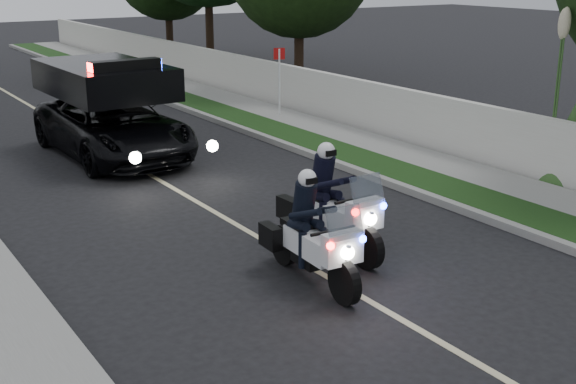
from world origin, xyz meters
The scene contains 14 objects.
ground centered at (0.00, 0.00, 0.00)m, with size 120.00×120.00×0.00m, color black.
curb_right centered at (4.10, 10.00, 0.07)m, with size 0.20×60.00×0.15m, color gray.
grass_verge centered at (4.80, 10.00, 0.08)m, with size 1.20×60.00×0.16m, color #193814.
sidewalk_right centered at (6.10, 10.00, 0.08)m, with size 1.40×60.00×0.16m, color gray.
property_wall centered at (7.10, 10.00, 0.75)m, with size 0.22×60.00×1.50m, color beige.
lane_marking centered at (0.00, 10.00, 0.00)m, with size 0.12×50.00×0.01m, color #BFB78C.
police_moto_left centered at (-0.32, 2.62, 0.00)m, with size 0.74×2.10×1.79m, color silver, non-canonical shape.
police_moto_right centered at (0.71, 3.53, 0.00)m, with size 0.78×2.22×1.89m, color silver, non-canonical shape.
police_suv centered at (-0.05, 11.80, 0.00)m, with size 2.61×5.64×2.74m, color black.
sign_post centered at (6.00, 13.48, 0.00)m, with size 0.36×0.36×2.31m, color red, non-canonical shape.
pampas_far centered at (7.60, 3.90, 0.00)m, with size 1.47×1.47×4.20m, color beige, non-canonical shape.
tree_right_c centered at (9.61, 17.76, 0.00)m, with size 5.52×5.52×9.20m, color #193210, non-canonical shape.
tree_right_d centered at (9.57, 25.08, 0.00)m, with size 7.74×7.74×12.91m, color #184316, non-canonical shape.
tree_right_e centered at (9.55, 29.49, 0.00)m, with size 5.36×5.36×8.94m, color #173410, non-canonical shape.
Camera 1 is at (-6.41, -6.08, 4.74)m, focal length 46.43 mm.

